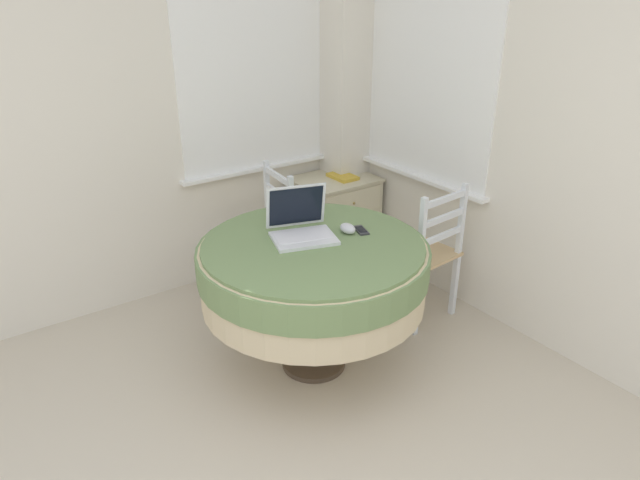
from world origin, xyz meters
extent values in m
cube|color=silver|center=(0.07, 2.85, 1.27)|extent=(4.54, 0.06, 2.55)
cube|color=white|center=(1.51, 2.81, 1.49)|extent=(1.10, 0.01, 1.42)
cube|color=white|center=(1.51, 2.78, 0.77)|extent=(1.18, 0.07, 0.02)
cube|color=white|center=(2.33, 1.99, 1.49)|extent=(0.01, 1.10, 1.42)
cube|color=white|center=(2.30, 1.99, 0.77)|extent=(0.07, 1.18, 0.02)
cube|color=silver|center=(2.20, 2.68, 1.27)|extent=(0.28, 0.28, 2.55)
cylinder|color=#4C3D2D|center=(1.11, 1.52, 0.01)|extent=(0.36, 0.36, 0.03)
cylinder|color=#4C3D2D|center=(1.11, 1.52, 0.39)|extent=(0.11, 0.11, 0.71)
cylinder|color=beige|center=(1.11, 1.52, 0.59)|extent=(1.19, 1.19, 0.31)
cylinder|color=#6B8451|center=(1.11, 1.52, 0.67)|extent=(1.21, 1.21, 0.16)
cylinder|color=#6B8451|center=(1.11, 1.52, 0.75)|extent=(1.16, 1.16, 0.02)
cube|color=silver|center=(1.09, 1.58, 0.77)|extent=(0.38, 0.33, 0.02)
cube|color=silver|center=(1.10, 1.60, 0.78)|extent=(0.32, 0.22, 0.00)
cube|color=silver|center=(1.13, 1.72, 0.90)|extent=(0.32, 0.15, 0.24)
cube|color=black|center=(1.13, 1.72, 0.90)|extent=(0.29, 0.13, 0.21)
ellipsoid|color=silver|center=(1.33, 1.52, 0.79)|extent=(0.07, 0.10, 0.05)
cube|color=#2D2D33|center=(1.41, 1.50, 0.77)|extent=(0.09, 0.13, 0.01)
cube|color=black|center=(1.41, 1.50, 0.77)|extent=(0.06, 0.09, 0.00)
cube|color=tan|center=(1.23, 2.37, 0.44)|extent=(0.45, 0.47, 0.02)
cube|color=silver|center=(1.07, 2.57, 0.21)|extent=(0.04, 0.04, 0.43)
cube|color=silver|center=(1.03, 2.21, 0.21)|extent=(0.04, 0.04, 0.43)
cube|color=silver|center=(1.42, 2.53, 0.21)|extent=(0.04, 0.04, 0.43)
cube|color=silver|center=(1.38, 2.17, 0.21)|extent=(0.04, 0.04, 0.43)
cube|color=silver|center=(1.42, 2.53, 0.67)|extent=(0.04, 0.04, 0.45)
cube|color=silver|center=(1.38, 2.17, 0.67)|extent=(0.04, 0.04, 0.45)
cube|color=silver|center=(1.40, 2.35, 0.84)|extent=(0.06, 0.37, 0.04)
cube|color=silver|center=(1.40, 2.35, 0.73)|extent=(0.06, 0.37, 0.04)
cube|color=silver|center=(1.40, 2.35, 0.61)|extent=(0.06, 0.37, 0.04)
cube|color=tan|center=(1.96, 1.61, 0.44)|extent=(0.45, 0.44, 0.02)
cube|color=silver|center=(2.13, 1.80, 0.21)|extent=(0.04, 0.04, 0.43)
cube|color=silver|center=(1.76, 1.77, 0.21)|extent=(0.04, 0.04, 0.43)
cube|color=silver|center=(2.16, 1.45, 0.21)|extent=(0.04, 0.04, 0.43)
cube|color=silver|center=(1.79, 1.41, 0.21)|extent=(0.04, 0.04, 0.43)
cube|color=silver|center=(2.16, 1.45, 0.67)|extent=(0.03, 0.03, 0.45)
cube|color=silver|center=(1.79, 1.41, 0.67)|extent=(0.03, 0.03, 0.45)
cube|color=silver|center=(1.97, 1.43, 0.84)|extent=(0.37, 0.05, 0.04)
cube|color=silver|center=(1.97, 1.43, 0.73)|extent=(0.37, 0.05, 0.04)
cube|color=silver|center=(1.97, 1.43, 0.61)|extent=(0.37, 0.05, 0.04)
cube|color=beige|center=(2.02, 2.55, 0.32)|extent=(0.57, 0.45, 0.64)
cube|color=beige|center=(2.02, 2.55, 0.65)|extent=(0.59, 0.47, 0.02)
cube|color=beige|center=(2.02, 2.33, 0.53)|extent=(0.50, 0.01, 0.18)
sphere|color=olive|center=(2.02, 2.32, 0.53)|extent=(0.02, 0.02, 0.02)
cube|color=beige|center=(2.02, 2.33, 0.32)|extent=(0.50, 0.01, 0.18)
sphere|color=olive|center=(2.02, 2.32, 0.32)|extent=(0.02, 0.02, 0.02)
cube|color=beige|center=(2.02, 2.33, 0.11)|extent=(0.50, 0.01, 0.18)
sphere|color=olive|center=(2.02, 2.32, 0.11)|extent=(0.02, 0.02, 0.02)
cube|color=gold|center=(2.07, 2.52, 0.67)|extent=(0.15, 0.22, 0.02)
camera|label=1|loc=(-0.41, -0.67, 2.00)|focal=32.00mm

